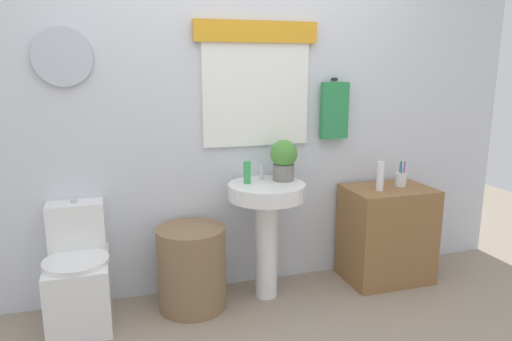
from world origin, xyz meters
name	(u,v)px	position (x,y,z in m)	size (l,w,h in m)	color
back_wall	(230,104)	(0.00, 1.15, 1.30)	(4.40, 0.18, 2.60)	silver
toilet	(79,277)	(-1.04, 0.88, 0.29)	(0.38, 0.51, 0.75)	white
laundry_hamper	(192,268)	(-0.34, 0.85, 0.27)	(0.44, 0.44, 0.55)	#846647
pedestal_sink	(267,213)	(0.17, 0.85, 0.60)	(0.51, 0.51, 0.80)	white
faucet	(261,173)	(0.17, 0.97, 0.85)	(0.03, 0.03, 0.10)	silver
wooden_cabinet	(386,234)	(1.10, 0.85, 0.35)	(0.61, 0.44, 0.70)	olive
soap_bottle	(247,172)	(0.05, 0.90, 0.87)	(0.05, 0.05, 0.15)	green
potted_plant	(284,159)	(0.31, 0.91, 0.95)	(0.18, 0.18, 0.28)	slate
lotion_bottle	(380,176)	(1.00, 0.81, 0.80)	(0.05, 0.05, 0.21)	white
toothbrush_cup	(401,179)	(1.21, 0.87, 0.75)	(0.08, 0.08, 0.19)	silver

